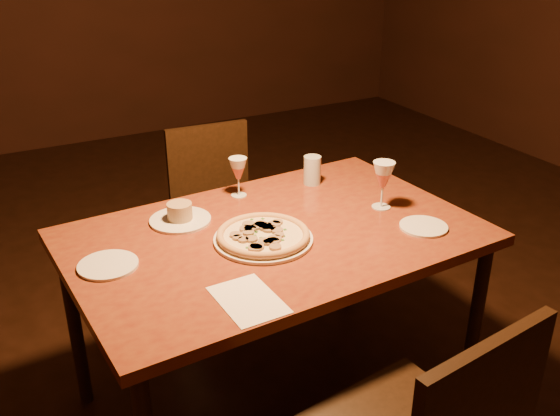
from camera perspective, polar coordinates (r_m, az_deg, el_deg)
name	(u,v)px	position (r m, az deg, el deg)	size (l,w,h in m)	color
floor	(305,356)	(2.92, 2.26, -13.38)	(7.00, 7.00, 0.00)	black
dining_table	(274,249)	(2.29, -0.51, -3.77)	(1.50, 1.01, 0.78)	brown
chair_far	(218,205)	(3.16, -5.69, 0.31)	(0.45, 0.45, 0.88)	black
pizza_plate	(263,236)	(2.19, -1.54, -2.55)	(0.35, 0.35, 0.04)	white
ramekin_saucer	(180,216)	(2.35, -9.13, -0.69)	(0.23, 0.23, 0.07)	white
wine_glass_far	(238,177)	(2.52, -3.83, 2.84)	(0.07, 0.07, 0.16)	#C86253
wine_glass_right	(383,185)	(2.44, 9.37, 2.08)	(0.09, 0.09, 0.19)	#C86253
water_tumbler	(312,170)	(2.65, 2.97, 3.48)	(0.07, 0.07, 0.12)	#ACB6BC
side_plate_left	(108,265)	(2.11, -15.45, -5.05)	(0.20, 0.20, 0.01)	white
side_plate_near	(424,227)	(2.34, 12.99, -1.66)	(0.18, 0.18, 0.01)	white
menu_card	(248,300)	(1.88, -2.92, -8.38)	(0.17, 0.25, 0.00)	white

